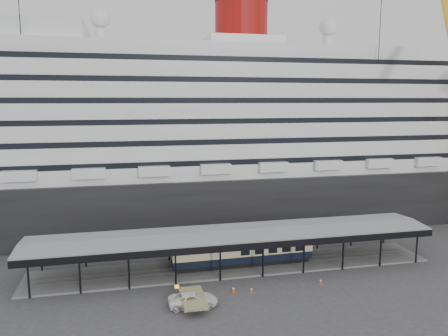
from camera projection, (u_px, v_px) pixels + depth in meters
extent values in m
plane|color=#363638|center=(244.00, 281.00, 56.43)|extent=(200.00, 200.00, 0.00)
cube|color=black|center=(201.00, 193.00, 86.50)|extent=(130.00, 30.00, 10.00)
cylinder|color=maroon|center=(241.00, 25.00, 83.24)|extent=(10.00, 10.00, 9.00)
sphere|color=silver|center=(100.00, 18.00, 77.53)|extent=(3.60, 3.60, 3.60)
sphere|color=silver|center=(328.00, 27.00, 87.11)|extent=(3.60, 3.60, 3.60)
cube|color=slate|center=(234.00, 266.00, 61.23)|extent=(56.00, 8.00, 0.24)
cube|color=slate|center=(235.00, 267.00, 60.51)|extent=(54.00, 0.08, 0.10)
cube|color=slate|center=(233.00, 263.00, 61.90)|extent=(54.00, 0.08, 0.10)
cube|color=black|center=(243.00, 247.00, 56.23)|extent=(56.00, 0.18, 0.90)
cube|color=black|center=(227.00, 228.00, 64.90)|extent=(56.00, 0.18, 0.90)
cube|color=slate|center=(234.00, 232.00, 60.45)|extent=(56.00, 9.00, 0.24)
cylinder|color=black|center=(25.00, 98.00, 67.39)|extent=(0.12, 0.12, 47.21)
cube|color=gold|center=(446.00, 4.00, 73.47)|extent=(11.42, 18.78, 16.80)
cylinder|color=black|center=(376.00, 98.00, 78.89)|extent=(0.12, 0.12, 47.21)
imported|color=white|center=(193.00, 300.00, 49.55)|extent=(5.65, 2.67, 1.56)
cube|color=black|center=(243.00, 263.00, 61.44)|extent=(19.12, 2.52, 0.64)
cube|color=black|center=(243.00, 257.00, 61.31)|extent=(20.04, 2.90, 1.00)
cube|color=beige|center=(243.00, 250.00, 61.14)|extent=(20.04, 2.94, 1.18)
cube|color=black|center=(243.00, 244.00, 61.02)|extent=(20.04, 2.90, 0.36)
cube|color=#E1520C|center=(251.00, 292.00, 53.20)|extent=(0.39, 0.39, 0.03)
cone|color=#E1520C|center=(251.00, 290.00, 53.14)|extent=(0.33, 0.33, 0.69)
cylinder|color=white|center=(251.00, 289.00, 53.13)|extent=(0.22, 0.22, 0.13)
cube|color=#E63D0C|center=(233.00, 292.00, 53.19)|extent=(0.53, 0.53, 0.03)
cone|color=#E63D0C|center=(233.00, 289.00, 53.13)|extent=(0.44, 0.44, 0.80)
cylinder|color=white|center=(233.00, 289.00, 53.12)|extent=(0.26, 0.26, 0.16)
cube|color=#FB400D|center=(321.00, 284.00, 55.61)|extent=(0.42, 0.42, 0.03)
cone|color=#FB400D|center=(321.00, 281.00, 55.55)|extent=(0.35, 0.35, 0.76)
cylinder|color=white|center=(321.00, 281.00, 55.54)|extent=(0.24, 0.24, 0.15)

